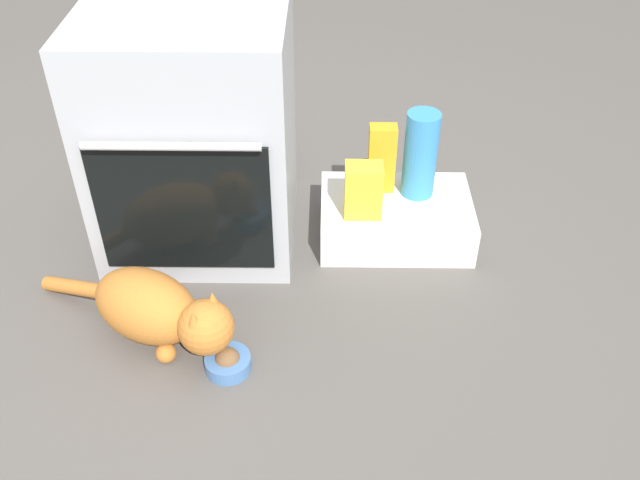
{
  "coord_description": "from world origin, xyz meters",
  "views": [
    {
      "loc": [
        0.45,
        -1.52,
        1.52
      ],
      "look_at": [
        0.42,
        0.06,
        0.25
      ],
      "focal_mm": 39.38,
      "sensor_mm": 36.0,
      "label": 1
    }
  ],
  "objects_px": {
    "food_bowl": "(228,362)",
    "water_bottle": "(420,155)",
    "snack_bag": "(363,190)",
    "pantry_cabinet": "(395,218)",
    "cat": "(157,310)",
    "oven": "(195,132)",
    "juice_carton": "(382,158)"
  },
  "relations": [
    {
      "from": "food_bowl",
      "to": "water_bottle",
      "type": "height_order",
      "value": "water_bottle"
    },
    {
      "from": "oven",
      "to": "cat",
      "type": "relative_size",
      "value": 1.21
    },
    {
      "from": "cat",
      "to": "water_bottle",
      "type": "bearing_deg",
      "value": 63.18
    },
    {
      "from": "juice_carton",
      "to": "water_bottle",
      "type": "bearing_deg",
      "value": -10.74
    },
    {
      "from": "pantry_cabinet",
      "to": "juice_carton",
      "type": "distance_m",
      "value": 0.21
    },
    {
      "from": "cat",
      "to": "pantry_cabinet",
      "type": "bearing_deg",
      "value": 63.07
    },
    {
      "from": "cat",
      "to": "snack_bag",
      "type": "xyz_separation_m",
      "value": [
        0.59,
        0.44,
        0.11
      ]
    },
    {
      "from": "pantry_cabinet",
      "to": "food_bowl",
      "type": "xyz_separation_m",
      "value": [
        -0.51,
        -0.61,
        -0.05
      ]
    },
    {
      "from": "oven",
      "to": "snack_bag",
      "type": "xyz_separation_m",
      "value": [
        0.54,
        -0.09,
        -0.16
      ]
    },
    {
      "from": "pantry_cabinet",
      "to": "cat",
      "type": "distance_m",
      "value": 0.87
    },
    {
      "from": "pantry_cabinet",
      "to": "water_bottle",
      "type": "bearing_deg",
      "value": 36.53
    },
    {
      "from": "food_bowl",
      "to": "snack_bag",
      "type": "xyz_separation_m",
      "value": [
        0.39,
        0.54,
        0.21
      ]
    },
    {
      "from": "pantry_cabinet",
      "to": "cat",
      "type": "height_order",
      "value": "cat"
    },
    {
      "from": "juice_carton",
      "to": "pantry_cabinet",
      "type": "bearing_deg",
      "value": -54.96
    },
    {
      "from": "oven",
      "to": "food_bowl",
      "type": "distance_m",
      "value": 0.75
    },
    {
      "from": "oven",
      "to": "cat",
      "type": "height_order",
      "value": "oven"
    },
    {
      "from": "cat",
      "to": "water_bottle",
      "type": "distance_m",
      "value": 0.98
    },
    {
      "from": "pantry_cabinet",
      "to": "cat",
      "type": "relative_size",
      "value": 0.79
    },
    {
      "from": "cat",
      "to": "snack_bag",
      "type": "distance_m",
      "value": 0.75
    },
    {
      "from": "food_bowl",
      "to": "water_bottle",
      "type": "distance_m",
      "value": 0.92
    },
    {
      "from": "pantry_cabinet",
      "to": "food_bowl",
      "type": "bearing_deg",
      "value": -129.58
    },
    {
      "from": "food_bowl",
      "to": "juice_carton",
      "type": "distance_m",
      "value": 0.86
    },
    {
      "from": "oven",
      "to": "snack_bag",
      "type": "distance_m",
      "value": 0.57
    },
    {
      "from": "pantry_cabinet",
      "to": "snack_bag",
      "type": "height_order",
      "value": "snack_bag"
    },
    {
      "from": "pantry_cabinet",
      "to": "food_bowl",
      "type": "relative_size",
      "value": 3.92
    },
    {
      "from": "oven",
      "to": "cat",
      "type": "bearing_deg",
      "value": -96.06
    },
    {
      "from": "oven",
      "to": "pantry_cabinet",
      "type": "xyz_separation_m",
      "value": [
        0.66,
        -0.02,
        -0.32
      ]
    },
    {
      "from": "oven",
      "to": "water_bottle",
      "type": "height_order",
      "value": "oven"
    },
    {
      "from": "pantry_cabinet",
      "to": "food_bowl",
      "type": "distance_m",
      "value": 0.8
    },
    {
      "from": "oven",
      "to": "juice_carton",
      "type": "height_order",
      "value": "oven"
    },
    {
      "from": "water_bottle",
      "to": "food_bowl",
      "type": "bearing_deg",
      "value": -130.95
    },
    {
      "from": "oven",
      "to": "water_bottle",
      "type": "bearing_deg",
      "value": 2.43
    }
  ]
}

